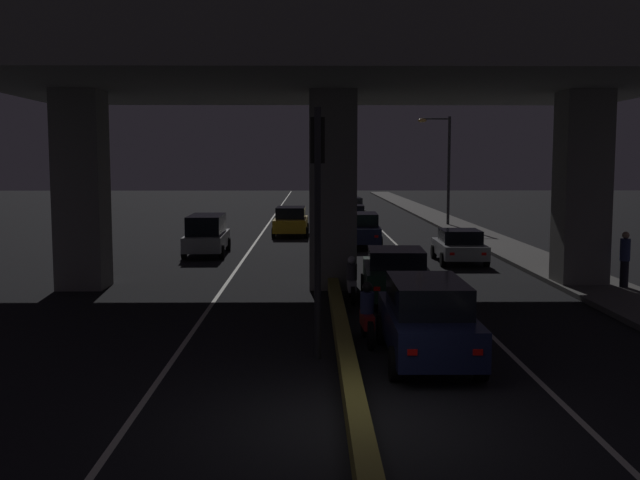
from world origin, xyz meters
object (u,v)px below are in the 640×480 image
(car_silver_sixth, at_px, (349,209))
(motorcycle_white_filtering_mid, at_px, (352,282))
(car_silver_lead_oncoming, at_px, (207,234))
(pedestrian_on_sidewalk, at_px, (625,259))
(motorcycle_red_filtering_near, at_px, (367,317))
(car_silver_third, at_px, (459,246))
(car_taxi_yellow_second_oncoming, at_px, (291,221))
(car_dark_blue_fourth, at_px, (362,229))
(car_dark_blue_lead, at_px, (427,319))
(street_lamp, at_px, (444,161))
(car_dark_green_second, at_px, (395,274))
(car_taxi_yellow_fifth, at_px, (352,218))
(traffic_light_left_of_median, at_px, (318,189))

(car_silver_sixth, relative_size, motorcycle_white_filtering_mid, 2.46)
(car_silver_lead_oncoming, distance_m, pedestrian_on_sidewalk, 17.72)
(motorcycle_red_filtering_near, bearing_deg, car_silver_third, -22.16)
(car_taxi_yellow_second_oncoming, bearing_deg, car_dark_blue_fourth, 33.75)
(car_dark_blue_lead, distance_m, car_dark_blue_fourth, 21.18)
(car_silver_third, xyz_separation_m, pedestrian_on_sidewalk, (3.87, -7.12, 0.36))
(street_lamp, distance_m, motorcycle_red_filtering_near, 32.30)
(car_dark_green_second, xyz_separation_m, car_taxi_yellow_second_oncoming, (-3.65, 20.17, 0.04))
(car_dark_blue_lead, xyz_separation_m, car_silver_sixth, (0.29, 37.57, -0.04))
(car_taxi_yellow_fifth, distance_m, motorcycle_red_filtering_near, 28.40)
(car_silver_third, distance_m, car_taxi_yellow_fifth, 14.99)
(car_silver_third, bearing_deg, car_silver_sixth, 10.03)
(motorcycle_red_filtering_near, bearing_deg, motorcycle_white_filtering_mid, -2.03)
(car_silver_lead_oncoming, relative_size, pedestrian_on_sidewalk, 2.62)
(car_dark_blue_lead, height_order, car_dark_blue_fourth, car_dark_blue_lead)
(traffic_light_left_of_median, relative_size, car_taxi_yellow_second_oncoming, 1.20)
(car_dark_green_second, xyz_separation_m, motorcycle_white_filtering_mid, (-1.30, 0.03, -0.23))
(car_taxi_yellow_fifth, relative_size, car_taxi_yellow_second_oncoming, 0.94)
(traffic_light_left_of_median, relative_size, motorcycle_white_filtering_mid, 3.10)
(car_dark_blue_fourth, relative_size, car_silver_sixth, 1.06)
(car_silver_lead_oncoming, xyz_separation_m, car_taxi_yellow_second_oncoming, (3.54, 8.68, -0.09))
(motorcycle_red_filtering_near, bearing_deg, car_silver_lead_oncoming, 16.85)
(car_taxi_yellow_fifth, relative_size, car_silver_lead_oncoming, 0.88)
(car_dark_green_second, relative_size, car_dark_blue_fourth, 0.98)
(car_dark_blue_fourth, bearing_deg, motorcycle_red_filtering_near, 177.97)
(motorcycle_white_filtering_mid, bearing_deg, pedestrian_on_sidewalk, -80.74)
(car_dark_blue_fourth, bearing_deg, car_taxi_yellow_fifth, 1.67)
(car_silver_third, height_order, car_silver_sixth, car_silver_sixth)
(car_taxi_yellow_second_oncoming, bearing_deg, motorcycle_white_filtering_mid, 7.81)
(traffic_light_left_of_median, distance_m, car_silver_sixth, 37.42)
(car_dark_blue_lead, relative_size, car_silver_sixth, 1.06)
(street_lamp, distance_m, car_silver_sixth, 8.25)
(car_silver_lead_oncoming, bearing_deg, car_dark_green_second, 30.82)
(car_silver_sixth, relative_size, pedestrian_on_sidewalk, 2.34)
(pedestrian_on_sidewalk, bearing_deg, traffic_light_left_of_median, -141.24)
(car_silver_lead_oncoming, bearing_deg, car_silver_sixth, 157.93)
(car_taxi_yellow_fifth, relative_size, motorcycle_red_filtering_near, 2.17)
(car_silver_lead_oncoming, relative_size, motorcycle_red_filtering_near, 2.48)
(car_silver_sixth, bearing_deg, motorcycle_white_filtering_mid, 174.73)
(car_dark_blue_fourth, xyz_separation_m, car_taxi_yellow_fifth, (-0.03, 8.72, -0.08))
(car_dark_blue_lead, relative_size, motorcycle_white_filtering_mid, 2.61)
(car_dark_green_second, xyz_separation_m, car_taxi_yellow_fifth, (-0.05, 23.22, -0.01))
(motorcycle_red_filtering_near, bearing_deg, car_dark_green_second, -16.19)
(car_dark_blue_fourth, distance_m, motorcycle_white_filtering_mid, 14.53)
(car_silver_lead_oncoming, distance_m, motorcycle_white_filtering_mid, 12.90)
(motorcycle_white_filtering_mid, bearing_deg, car_taxi_yellow_second_oncoming, 5.93)
(car_silver_lead_oncoming, height_order, motorcycle_white_filtering_mid, car_silver_lead_oncoming)
(traffic_light_left_of_median, xyz_separation_m, car_silver_third, (5.99, 15.04, -2.87))
(street_lamp, relative_size, car_dark_blue_lead, 1.60)
(car_silver_third, bearing_deg, street_lamp, -6.57)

